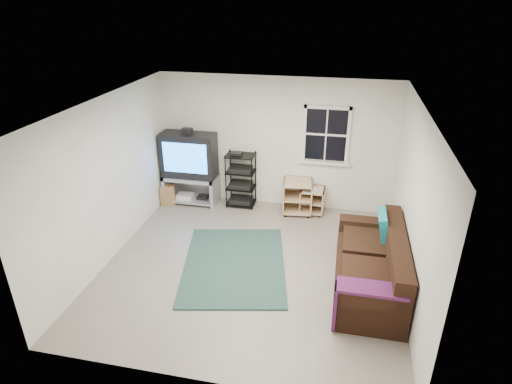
% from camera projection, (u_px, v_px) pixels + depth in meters
% --- Properties ---
extents(room, '(4.60, 4.62, 4.60)m').
position_uv_depth(room, '(326.00, 138.00, 8.07)').
color(room, gray).
rests_on(room, ground).
extents(tv_unit, '(1.08, 0.54, 1.59)m').
position_uv_depth(tv_unit, '(190.00, 163.00, 8.59)').
color(tv_unit, '#A5A5AD').
rests_on(tv_unit, ground).
extents(av_rack, '(0.57, 0.41, 1.13)m').
position_uv_depth(av_rack, '(241.00, 183.00, 8.62)').
color(av_rack, black).
rests_on(av_rack, ground).
extents(side_table_left, '(0.62, 0.62, 0.66)m').
position_uv_depth(side_table_left, '(297.00, 195.00, 8.44)').
color(side_table_left, '#DEB188').
rests_on(side_table_left, ground).
extents(side_table_right, '(0.47, 0.49, 0.52)m').
position_uv_depth(side_table_right, '(312.00, 198.00, 8.44)').
color(side_table_right, '#DEB188').
rests_on(side_table_right, ground).
extents(sofa, '(0.94, 2.12, 0.97)m').
position_uv_depth(sofa, '(372.00, 268.00, 6.22)').
color(sofa, black).
rests_on(sofa, ground).
extents(shag_rug, '(2.00, 2.46, 0.03)m').
position_uv_depth(shag_rug, '(234.00, 264.00, 6.89)').
color(shag_rug, '#332316').
rests_on(shag_rug, ground).
extents(paper_bag, '(0.33, 0.26, 0.41)m').
position_uv_depth(paper_bag, '(168.00, 195.00, 8.78)').
color(paper_bag, '#9E6B46').
rests_on(paper_bag, ground).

